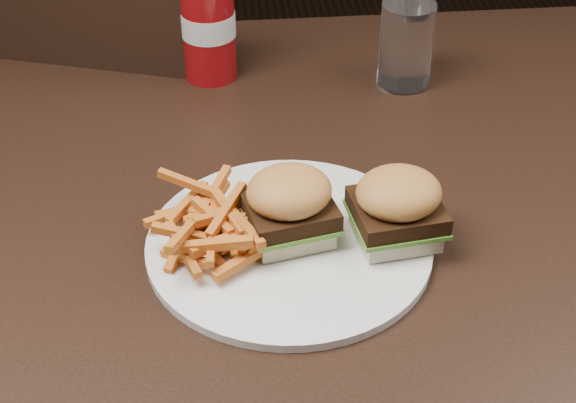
{
  "coord_description": "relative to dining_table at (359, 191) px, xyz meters",
  "views": [
    {
      "loc": [
        -0.15,
        -0.77,
        1.31
      ],
      "look_at": [
        -0.09,
        -0.1,
        0.8
      ],
      "focal_mm": 55.0,
      "sensor_mm": 36.0,
      "label": 1
    }
  ],
  "objects": [
    {
      "name": "sandwich_half_a",
      "position": [
        -0.09,
        -0.11,
        0.04
      ],
      "size": [
        0.09,
        0.08,
        0.02
      ],
      "primitive_type": "cube",
      "rotation": [
        0.0,
        0.0,
        0.22
      ],
      "color": "beige",
      "rests_on": "plate"
    },
    {
      "name": "dining_table",
      "position": [
        0.0,
        0.0,
        0.0
      ],
      "size": [
        1.2,
        0.8,
        0.04
      ],
      "primitive_type": "cube",
      "color": "black",
      "rests_on": "ground"
    },
    {
      "name": "fries_pile",
      "position": [
        -0.16,
        -0.1,
        0.05
      ],
      "size": [
        0.12,
        0.12,
        0.05
      ],
      "primitive_type": null,
      "rotation": [
        0.0,
        0.0,
        0.09
      ],
      "color": "#B85A1C",
      "rests_on": "plate"
    },
    {
      "name": "chair_far",
      "position": [
        -0.31,
        0.5,
        -0.3
      ],
      "size": [
        0.55,
        0.55,
        0.04
      ],
      "primitive_type": "cube",
      "rotation": [
        0.0,
        0.0,
        2.83
      ],
      "color": "black",
      "rests_on": "ground"
    },
    {
      "name": "ketchup_bottle",
      "position": [
        -0.15,
        0.24,
        0.08
      ],
      "size": [
        0.08,
        0.08,
        0.13
      ],
      "primitive_type": "cylinder",
      "rotation": [
        0.0,
        0.0,
        -0.22
      ],
      "color": "maroon",
      "rests_on": "dining_table"
    },
    {
      "name": "tumbler",
      "position": [
        0.09,
        0.2,
        0.08
      ],
      "size": [
        0.07,
        0.07,
        0.11
      ],
      "primitive_type": "cylinder",
      "rotation": [
        0.0,
        0.0,
        0.09
      ],
      "color": "white",
      "rests_on": "dining_table"
    },
    {
      "name": "sandwich_half_b",
      "position": [
        0.01,
        -0.12,
        0.04
      ],
      "size": [
        0.08,
        0.08,
        0.02
      ],
      "primitive_type": "cube",
      "rotation": [
        0.0,
        0.0,
        0.13
      ],
      "color": "beige",
      "rests_on": "plate"
    },
    {
      "name": "plate",
      "position": [
        -0.09,
        -0.11,
        0.03
      ],
      "size": [
        0.28,
        0.28,
        0.01
      ],
      "primitive_type": "cylinder",
      "color": "white",
      "rests_on": "dining_table"
    }
  ]
}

